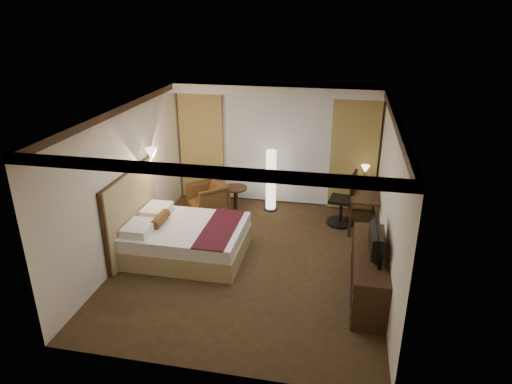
% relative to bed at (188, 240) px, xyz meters
% --- Properties ---
extents(floor, '(4.50, 5.50, 0.01)m').
position_rel_bed_xyz_m(floor, '(1.17, 0.05, -0.30)').
color(floor, '#302212').
rests_on(floor, ground).
extents(ceiling, '(4.50, 5.50, 0.01)m').
position_rel_bed_xyz_m(ceiling, '(1.17, 0.05, 2.40)').
color(ceiling, white).
rests_on(ceiling, back_wall).
extents(back_wall, '(4.50, 0.02, 2.70)m').
position_rel_bed_xyz_m(back_wall, '(1.17, 2.80, 1.05)').
color(back_wall, '#F0E4CF').
rests_on(back_wall, floor).
extents(left_wall, '(0.02, 5.50, 2.70)m').
position_rel_bed_xyz_m(left_wall, '(-1.08, 0.05, 1.05)').
color(left_wall, '#F0E4CF').
rests_on(left_wall, floor).
extents(right_wall, '(0.02, 5.50, 2.70)m').
position_rel_bed_xyz_m(right_wall, '(3.42, 0.05, 1.05)').
color(right_wall, '#F0E4CF').
rests_on(right_wall, floor).
extents(crown_molding, '(4.50, 5.50, 0.12)m').
position_rel_bed_xyz_m(crown_molding, '(1.17, 0.05, 2.34)').
color(crown_molding, black).
rests_on(crown_molding, ceiling).
extents(soffit, '(4.50, 0.50, 0.20)m').
position_rel_bed_xyz_m(soffit, '(1.17, 2.55, 2.30)').
color(soffit, white).
rests_on(soffit, ceiling).
extents(curtain_sheer, '(2.48, 0.04, 2.45)m').
position_rel_bed_xyz_m(curtain_sheer, '(1.17, 2.72, 0.95)').
color(curtain_sheer, silver).
rests_on(curtain_sheer, back_wall).
extents(curtain_left_drape, '(1.00, 0.14, 2.45)m').
position_rel_bed_xyz_m(curtain_left_drape, '(-0.53, 2.66, 0.95)').
color(curtain_left_drape, tan).
rests_on(curtain_left_drape, back_wall).
extents(curtain_right_drape, '(1.00, 0.14, 2.45)m').
position_rel_bed_xyz_m(curtain_right_drape, '(2.87, 2.66, 0.95)').
color(curtain_right_drape, tan).
rests_on(curtain_right_drape, back_wall).
extents(wall_sconce, '(0.24, 0.24, 0.24)m').
position_rel_bed_xyz_m(wall_sconce, '(-0.92, 0.80, 1.32)').
color(wall_sconce, white).
rests_on(wall_sconce, left_wall).
extents(bed, '(2.04, 1.59, 0.60)m').
position_rel_bed_xyz_m(bed, '(0.00, 0.00, 0.00)').
color(bed, white).
rests_on(bed, floor).
extents(headboard, '(0.12, 1.89, 1.50)m').
position_rel_bed_xyz_m(headboard, '(-1.03, 0.00, 0.45)').
color(headboard, tan).
rests_on(headboard, floor).
extents(armchair, '(0.99, 0.99, 0.74)m').
position_rel_bed_xyz_m(armchair, '(-0.18, 1.84, 0.07)').
color(armchair, '#4A2D16').
rests_on(armchair, floor).
extents(side_table, '(0.50, 0.50, 0.55)m').
position_rel_bed_xyz_m(side_table, '(0.40, 2.05, -0.02)').
color(side_table, black).
rests_on(side_table, floor).
extents(floor_lamp, '(0.29, 0.29, 1.39)m').
position_rel_bed_xyz_m(floor_lamp, '(1.14, 2.25, 0.40)').
color(floor_lamp, white).
rests_on(floor_lamp, floor).
extents(desk, '(0.55, 1.28, 0.75)m').
position_rel_bed_xyz_m(desk, '(3.12, 1.88, 0.08)').
color(desk, black).
rests_on(desk, floor).
extents(desk_lamp, '(0.18, 0.18, 0.34)m').
position_rel_bed_xyz_m(desk_lamp, '(3.12, 2.37, 0.62)').
color(desk_lamp, '#FFD899').
rests_on(desk_lamp, desk).
extents(office_chair, '(0.64, 0.64, 1.17)m').
position_rel_bed_xyz_m(office_chair, '(2.68, 1.83, 0.29)').
color(office_chair, black).
rests_on(office_chair, floor).
extents(dresser, '(0.50, 1.96, 0.76)m').
position_rel_bed_xyz_m(dresser, '(3.17, -0.60, 0.08)').
color(dresser, black).
rests_on(dresser, floor).
extents(television, '(0.65, 1.08, 0.14)m').
position_rel_bed_xyz_m(television, '(3.14, -0.60, 0.77)').
color(television, black).
rests_on(television, dresser).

